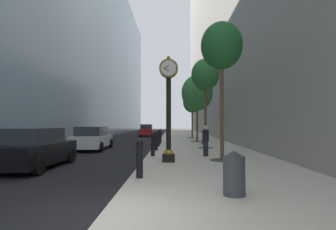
{
  "coord_description": "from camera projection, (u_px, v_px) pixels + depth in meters",
  "views": [
    {
      "loc": [
        1.36,
        -4.95,
        1.84
      ],
      "look_at": [
        0.96,
        19.38,
        2.57
      ],
      "focal_mm": 28.95,
      "sensor_mm": 36.0,
      "label": 1
    }
  ],
  "objects": [
    {
      "name": "ground_plane",
      "position": [
        161.0,
        139.0,
        31.9
      ],
      "size": [
        110.0,
        110.0,
        0.0
      ],
      "primitive_type": "plane",
      "color": "black",
      "rests_on": "ground"
    },
    {
      "name": "street_tree_mid_near",
      "position": [
        205.0,
        76.0,
        18.73
      ],
      "size": [
        1.93,
        1.93,
        6.17
      ],
      "color": "#333335",
      "rests_on": "sidewalk_right"
    },
    {
      "name": "street_clock",
      "position": [
        169.0,
        103.0,
        12.01
      ],
      "size": [
        0.84,
        0.55,
        4.71
      ],
      "color": "black",
      "rests_on": "sidewalk_right"
    },
    {
      "name": "trash_bin",
      "position": [
        234.0,
        172.0,
        6.39
      ],
      "size": [
        0.53,
        0.53,
        1.05
      ],
      "color": "#383D42",
      "rests_on": "sidewalk_right"
    },
    {
      "name": "car_white_mid",
      "position": [
        92.0,
        138.0,
        18.71
      ],
      "size": [
        2.22,
        4.67,
        1.6
      ],
      "color": "silver",
      "rests_on": "ground"
    },
    {
      "name": "car_red_far",
      "position": [
        147.0,
        130.0,
        38.25
      ],
      "size": [
        2.12,
        4.21,
        1.67
      ],
      "color": "#AD191E",
      "rests_on": "ground"
    },
    {
      "name": "street_tree_mid_far",
      "position": [
        197.0,
        93.0,
        24.95
      ],
      "size": [
        2.87,
        2.87,
        6.14
      ],
      "color": "#333335",
      "rests_on": "sidewalk_right"
    },
    {
      "name": "street_tree_near",
      "position": [
        222.0,
        47.0,
        12.5
      ],
      "size": [
        1.91,
        1.91,
        6.38
      ],
      "color": "#333335",
      "rests_on": "sidewalk_right"
    },
    {
      "name": "bollard_nearest",
      "position": [
        140.0,
        158.0,
        8.4
      ],
      "size": [
        0.22,
        0.22,
        1.2
      ],
      "color": "black",
      "rests_on": "sidewalk_right"
    },
    {
      "name": "car_black_near",
      "position": [
        36.0,
        149.0,
        11.01
      ],
      "size": [
        1.94,
        4.47,
        1.64
      ],
      "color": "black",
      "rests_on": "ground"
    },
    {
      "name": "street_tree_far",
      "position": [
        192.0,
        103.0,
        31.18
      ],
      "size": [
        2.09,
        2.09,
        5.3
      ],
      "color": "#333335",
      "rests_on": "sidewalk_right"
    },
    {
      "name": "pedestrian_walking",
      "position": [
        206.0,
        140.0,
        13.96
      ],
      "size": [
        0.44,
        0.52,
        1.58
      ],
      "color": "#23232D",
      "rests_on": "sidewalk_right"
    },
    {
      "name": "bollard_sixth",
      "position": [
        160.0,
        136.0,
        22.6
      ],
      "size": [
        0.22,
        0.22,
        1.2
      ],
      "color": "black",
      "rests_on": "sidewalk_right"
    },
    {
      "name": "bollard_fourth",
      "position": [
        156.0,
        140.0,
        16.92
      ],
      "size": [
        0.22,
        0.22,
        1.2
      ],
      "color": "black",
      "rests_on": "sidewalk_right"
    },
    {
      "name": "building_block_left",
      "position": [
        71.0,
        37.0,
        35.48
      ],
      "size": [
        9.0,
        80.0,
        26.31
      ],
      "color": "#758EA8",
      "rests_on": "ground"
    },
    {
      "name": "bollard_fifth",
      "position": [
        158.0,
        138.0,
        19.76
      ],
      "size": [
        0.22,
        0.22,
        1.2
      ],
      "color": "black",
      "rests_on": "sidewalk_right"
    },
    {
      "name": "bollard_third",
      "position": [
        153.0,
        144.0,
        14.08
      ],
      "size": [
        0.22,
        0.22,
        1.2
      ],
      "color": "black",
      "rests_on": "sidewalk_right"
    },
    {
      "name": "sidewalk_right",
      "position": [
        187.0,
        137.0,
        34.84
      ],
      "size": [
        6.39,
        80.0,
        0.14
      ],
      "primitive_type": "cube",
      "color": "beige",
      "rests_on": "ground"
    }
  ]
}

